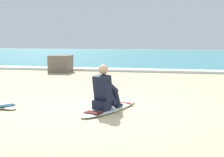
{
  "coord_description": "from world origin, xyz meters",
  "views": [
    {
      "loc": [
        2.08,
        -7.14,
        1.57
      ],
      "look_at": [
        0.23,
        1.17,
        0.55
      ],
      "focal_mm": 54.09,
      "sensor_mm": 36.0,
      "label": 1
    }
  ],
  "objects": [
    {
      "name": "surfboard_main",
      "position": [
        0.46,
        -0.03,
        0.04
      ],
      "size": [
        1.15,
        2.17,
        0.08
      ],
      "color": "white",
      "rests_on": "ground"
    },
    {
      "name": "ground_plane",
      "position": [
        0.0,
        0.0,
        0.0
      ],
      "size": [
        80.0,
        80.0,
        0.0
      ],
      "primitive_type": "plane",
      "color": "#CCB584"
    },
    {
      "name": "breaking_foam",
      "position": [
        0.0,
        8.67,
        0.06
      ],
      "size": [
        80.0,
        0.9,
        0.11
      ],
      "primitive_type": "cube",
      "color": "white",
      "rests_on": "ground"
    },
    {
      "name": "surfer_seated",
      "position": [
        0.39,
        -0.26,
        0.44
      ],
      "size": [
        0.57,
        0.77,
        0.95
      ],
      "color": "black",
      "rests_on": "surfboard_main"
    },
    {
      "name": "shoreline_rock",
      "position": [
        -3.63,
        7.56,
        0.39
      ],
      "size": [
        0.99,
        1.09,
        0.78
      ],
      "primitive_type": "cube",
      "rotation": [
        0.0,
        0.0,
        1.64
      ],
      "color": "#756656",
      "rests_on": "ground"
    },
    {
      "name": "sea",
      "position": [
        0.0,
        22.37,
        0.05
      ],
      "size": [
        80.0,
        28.0,
        0.1
      ],
      "primitive_type": "cube",
      "color": "teal",
      "rests_on": "ground"
    }
  ]
}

